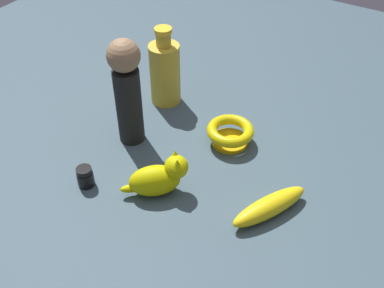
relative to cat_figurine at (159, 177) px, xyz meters
The scene contains 7 objects.
ground 0.12m from the cat_figurine, behind, with size 2.00×2.00×0.00m, color #384C56.
cat_figurine is the anchor object (origin of this frame).
bowl 0.22m from the cat_figurine, 167.66° to the left, with size 0.11×0.11×0.05m.
bottle_tall 0.33m from the cat_figurine, 147.54° to the right, with size 0.08×0.08×0.20m.
person_figure_adult 0.21m from the cat_figurine, 124.57° to the right, with size 0.07×0.07×0.25m.
nail_polish_jar 0.16m from the cat_figurine, 65.48° to the right, with size 0.03×0.03×0.05m.
banana 0.22m from the cat_figurine, 106.91° to the left, with size 0.17×0.04×0.04m, color yellow.
Camera 1 is at (0.63, 0.39, 0.69)m, focal length 42.39 mm.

